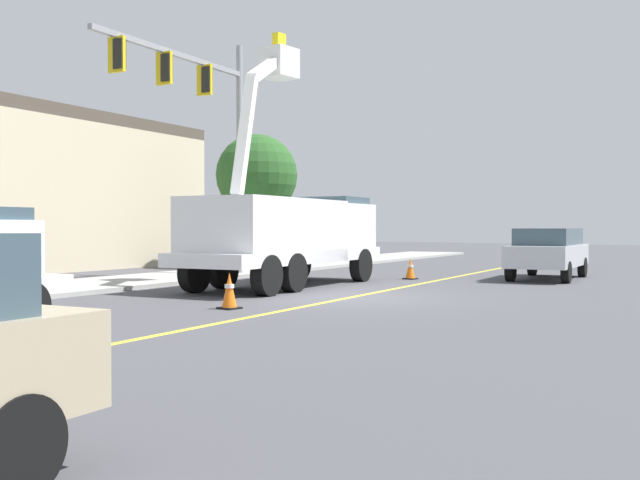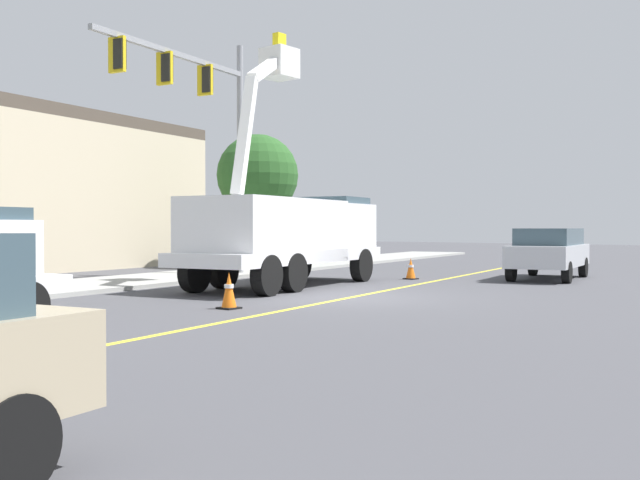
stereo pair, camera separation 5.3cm
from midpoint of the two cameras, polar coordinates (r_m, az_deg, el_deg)
The scene contains 9 objects.
ground at distance 18.12m, azimuth 2.11°, elevation -4.48°, with size 120.00×120.00×0.00m, color #47474C.
sidewalk_far_side at distance 22.72m, azimuth -16.33°, elevation -3.26°, with size 60.00×3.60×0.12m, color #9E9E99.
lane_centre_stripe at distance 18.12m, azimuth 2.11°, elevation -4.47°, with size 50.00×0.16×0.01m, color yellow.
utility_bucket_truck at distance 21.68m, azimuth -2.59°, elevation 0.71°, with size 8.52×3.96×7.59m.
passing_minivan at distance 25.78m, azimuth 17.12°, elevation -0.73°, with size 5.07×2.74×1.69m.
traffic_cone_mid_front at distance 15.78m, azimuth -7.09°, elevation -3.91°, with size 0.40×0.40×0.78m.
traffic_cone_mid_rear at distance 24.73m, azimuth 6.90°, elevation -2.22°, with size 0.40×0.40×0.70m.
traffic_signal_mast at distance 24.85m, azimuth -9.22°, elevation 10.02°, with size 7.14×1.51×8.14m.
street_tree_right at distance 31.90m, azimuth -4.94°, elevation 4.98°, with size 3.49×3.49×5.71m.
Camera 1 is at (-14.58, -10.63, 1.73)m, focal length 41.57 mm.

